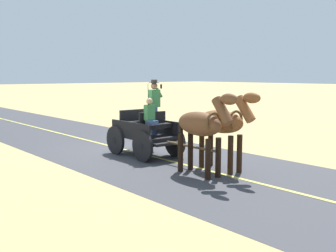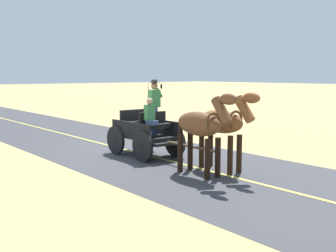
% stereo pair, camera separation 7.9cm
% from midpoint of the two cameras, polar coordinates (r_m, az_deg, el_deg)
% --- Properties ---
extents(ground_plane, '(200.00, 200.00, 0.00)m').
position_cam_midpoint_polar(ground_plane, '(14.15, -5.07, -3.64)').
color(ground_plane, tan).
extents(road_surface, '(5.71, 160.00, 0.01)m').
position_cam_midpoint_polar(road_surface, '(14.15, -5.07, -3.62)').
color(road_surface, '#38383D').
rests_on(road_surface, ground).
extents(road_centre_stripe, '(0.12, 160.00, 0.00)m').
position_cam_midpoint_polar(road_centre_stripe, '(14.15, -5.07, -3.60)').
color(road_centre_stripe, '#DBCC4C').
rests_on(road_centre_stripe, road_surface).
extents(horse_drawn_carriage, '(1.43, 4.50, 2.50)m').
position_cam_midpoint_polar(horse_drawn_carriage, '(13.32, -3.25, -0.75)').
color(horse_drawn_carriage, black).
rests_on(horse_drawn_carriage, ground).
extents(horse_near_side, '(0.57, 2.13, 2.21)m').
position_cam_midpoint_polar(horse_near_side, '(11.28, 7.59, 0.35)').
color(horse_near_side, brown).
rests_on(horse_near_side, ground).
extents(horse_off_side, '(0.61, 2.13, 2.21)m').
position_cam_midpoint_polar(horse_off_side, '(10.69, 4.58, 0.01)').
color(horse_off_side, brown).
rests_on(horse_off_side, ground).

